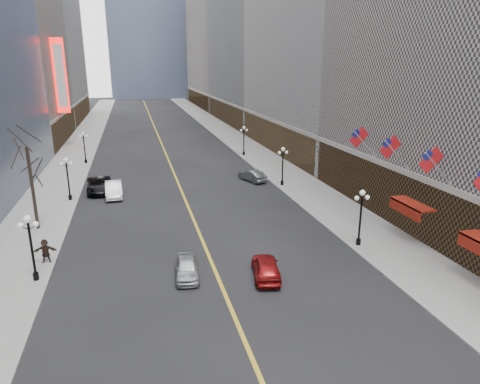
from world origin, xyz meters
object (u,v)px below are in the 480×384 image
streetlamp_west_3 (84,144)px  streetlamp_west_1 (31,241)px  car_sb_far (252,176)px  car_nb_far (99,185)px  streetlamp_east_3 (244,138)px  car_nb_mid (114,189)px  streetlamp_west_2 (67,174)px  streetlamp_east_2 (283,162)px  car_sb_mid (266,267)px  streetlamp_east_1 (361,212)px  car_nb_near (187,268)px

streetlamp_west_3 → streetlamp_west_1: bearing=-90.0°
streetlamp_west_3 → car_sb_far: (20.80, -14.93, -2.19)m
car_nb_far → streetlamp_west_1: bearing=-102.1°
streetlamp_east_3 → car_nb_mid: 26.02m
streetlamp_east_3 → streetlamp_west_2: same height
streetlamp_east_2 → car_sb_mid: size_ratio=1.05×
car_nb_mid → car_sb_mid: bearing=-67.0°
streetlamp_west_1 → streetlamp_west_2: size_ratio=1.00×
streetlamp_west_2 → streetlamp_west_3: size_ratio=1.00×
streetlamp_west_1 → streetlamp_east_1: bearing=0.0°
streetlamp_west_1 → car_sb_mid: (14.98, -3.08, -2.17)m
car_nb_far → car_sb_far: 18.00m
streetlamp_east_2 → car_nb_near: (-13.80, -19.71, -2.23)m
car_nb_near → streetlamp_west_3: bearing=110.3°
streetlamp_east_3 → car_nb_mid: (-19.17, -17.46, -2.09)m
streetlamp_east_3 → car_nb_mid: size_ratio=0.92×
car_nb_mid → streetlamp_west_2: bearing=-176.1°
streetlamp_east_3 → streetlamp_west_3: same height
car_nb_near → streetlamp_east_1: bearing=12.8°
car_sb_mid → car_nb_mid: bearing=-53.3°
streetlamp_west_2 → car_nb_mid: 4.93m
streetlamp_east_2 → streetlamp_east_3: bearing=90.0°
car_sb_far → car_nb_mid: bearing=-11.3°
streetlamp_west_2 → car_nb_mid: size_ratio=0.92×
car_sb_mid → streetlamp_east_3: bearing=-91.7°
streetlamp_west_2 → car_sb_far: (20.80, 3.07, -2.19)m
streetlamp_west_2 → car_nb_near: streetlamp_west_2 is taller
streetlamp_east_3 → streetlamp_west_1: (-23.60, -36.00, 0.00)m
streetlamp_east_1 → streetlamp_west_3: 43.05m
streetlamp_west_1 → car_nb_mid: (4.43, 18.54, -2.09)m
streetlamp_east_1 → streetlamp_west_1: size_ratio=1.00×
streetlamp_west_3 → car_nb_far: bearing=-79.6°
streetlamp_east_1 → car_sb_far: bearing=97.6°
streetlamp_east_2 → streetlamp_west_3: same height
streetlamp_west_2 → streetlamp_west_3: same height
car_sb_mid → car_sb_far: car_sb_mid is taller
streetlamp_west_1 → streetlamp_west_3: size_ratio=1.00×
streetlamp_west_2 → car_nb_far: size_ratio=0.77×
streetlamp_east_2 → car_nb_far: size_ratio=0.77×
car_nb_near → car_sb_far: bearing=69.9°
streetlamp_west_3 → car_nb_far: streetlamp_west_3 is taller
streetlamp_east_1 → car_sb_mid: (-8.62, -3.08, -2.17)m
streetlamp_west_2 → streetlamp_west_3: bearing=90.0°
streetlamp_east_2 → car_sb_far: (-2.80, 3.07, -2.19)m
streetlamp_east_1 → streetlamp_east_3: size_ratio=1.00×
streetlamp_west_3 → car_nb_mid: (4.43, -17.46, -2.09)m
streetlamp_west_1 → streetlamp_west_2: same height
car_nb_mid → streetlamp_west_3: bearing=101.2°
streetlamp_west_3 → streetlamp_east_3: bearing=0.0°
car_nb_mid → car_nb_near: bearing=-78.2°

